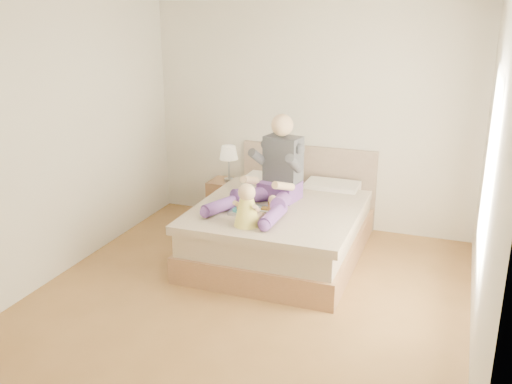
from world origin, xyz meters
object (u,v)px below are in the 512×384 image
(nightstand, at_px, (227,200))
(bed, at_px, (284,226))
(adult, at_px, (273,177))
(tray, at_px, (253,209))
(baby, at_px, (247,208))

(nightstand, bearing_deg, bed, -34.52)
(nightstand, bearing_deg, adult, -40.41)
(tray, distance_m, baby, 0.39)
(bed, bearing_deg, nightstand, 143.60)
(bed, distance_m, nightstand, 1.24)
(adult, xyz_separation_m, baby, (-0.02, -0.72, -0.11))
(adult, distance_m, tray, 0.45)
(bed, relative_size, baby, 5.17)
(nightstand, height_order, adult, adult)
(nightstand, height_order, baby, baby)
(nightstand, relative_size, baby, 1.23)
(nightstand, distance_m, tray, 1.48)
(baby, bearing_deg, bed, 91.27)
(bed, bearing_deg, adult, -138.85)
(nightstand, xyz_separation_m, baby, (0.88, -1.54, 0.52))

